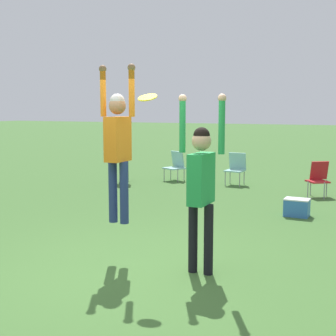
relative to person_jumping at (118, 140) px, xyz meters
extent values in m
plane|color=#3D662D|center=(0.39, -0.28, -1.69)|extent=(120.00, 120.00, 0.00)
cylinder|color=navy|center=(-0.09, 0.00, -0.72)|extent=(0.12, 0.12, 0.86)
cylinder|color=navy|center=(0.09, 0.00, -0.72)|extent=(0.12, 0.12, 0.86)
cube|color=orange|center=(0.00, 0.00, 0.01)|extent=(0.20, 0.41, 0.61)
sphere|color=#9E704C|center=(0.00, 0.00, 0.46)|extent=(0.23, 0.23, 0.23)
sphere|color=#B7B2AD|center=(0.00, 0.00, 0.53)|extent=(0.20, 0.20, 0.20)
cylinder|color=orange|center=(-0.23, 0.00, 0.64)|extent=(0.08, 0.08, 0.64)
sphere|color=#9E704C|center=(-0.23, 0.00, 0.96)|extent=(0.10, 0.10, 0.10)
cylinder|color=orange|center=(0.23, 0.00, 0.64)|extent=(0.08, 0.08, 0.64)
sphere|color=#9E704C|center=(0.23, 0.00, 0.96)|extent=(0.10, 0.10, 0.10)
cylinder|color=black|center=(1.12, 0.01, -1.23)|extent=(0.12, 0.12, 0.91)
cylinder|color=black|center=(1.33, 0.01, -1.23)|extent=(0.12, 0.12, 0.91)
cube|color=green|center=(1.23, 0.01, -0.45)|extent=(0.20, 0.48, 0.64)
sphere|color=tan|center=(1.23, 0.01, 0.02)|extent=(0.25, 0.25, 0.25)
sphere|color=black|center=(1.23, 0.01, 0.09)|extent=(0.21, 0.21, 0.21)
cylinder|color=green|center=(0.96, 0.01, 0.21)|extent=(0.08, 0.08, 0.68)
sphere|color=tan|center=(0.96, 0.01, 0.55)|extent=(0.10, 0.10, 0.10)
cylinder|color=green|center=(1.49, 0.01, 0.21)|extent=(0.08, 0.08, 0.68)
sphere|color=tan|center=(1.49, 0.01, 0.55)|extent=(0.10, 0.10, 0.10)
cylinder|color=yellow|center=(0.57, -0.19, 0.56)|extent=(0.25, 0.23, 0.10)
cylinder|color=gray|center=(-0.80, 6.74, -1.47)|extent=(0.02, 0.02, 0.42)
cylinder|color=gray|center=(-0.39, 6.74, -1.47)|extent=(0.02, 0.02, 0.42)
cylinder|color=gray|center=(-0.80, 7.15, -1.47)|extent=(0.02, 0.02, 0.42)
cylinder|color=gray|center=(-0.39, 7.15, -1.47)|extent=(0.02, 0.02, 0.42)
cube|color=#8CC6C1|center=(-0.59, 6.95, -1.28)|extent=(0.51, 0.51, 0.04)
cube|color=#8CC6C1|center=(-0.59, 7.17, -1.03)|extent=(0.49, 0.14, 0.47)
cylinder|color=gray|center=(1.56, 5.91, -1.49)|extent=(0.02, 0.02, 0.40)
cylinder|color=gray|center=(1.94, 5.91, -1.49)|extent=(0.02, 0.02, 0.40)
cylinder|color=gray|center=(1.56, 6.29, -1.49)|extent=(0.02, 0.02, 0.40)
cylinder|color=gray|center=(1.94, 6.29, -1.49)|extent=(0.02, 0.02, 0.40)
cube|color=#B21E23|center=(1.75, 6.10, -1.30)|extent=(0.62, 0.62, 0.04)
cube|color=#B21E23|center=(1.75, 6.30, -1.06)|extent=(0.42, 0.36, 0.45)
cylinder|color=gray|center=(-2.68, 6.73, -1.49)|extent=(0.02, 0.02, 0.39)
cylinder|color=gray|center=(-2.24, 6.73, -1.49)|extent=(0.02, 0.02, 0.39)
cylinder|color=gray|center=(-2.68, 7.17, -1.49)|extent=(0.02, 0.02, 0.39)
cylinder|color=gray|center=(-2.24, 7.17, -1.49)|extent=(0.02, 0.02, 0.39)
cube|color=#8CC6C1|center=(-2.46, 6.95, -1.31)|extent=(0.70, 0.70, 0.04)
cube|color=#8CC6C1|center=(-2.46, 7.19, -1.06)|extent=(0.52, 0.34, 0.47)
cylinder|color=black|center=(-3.78, 6.13, -1.27)|extent=(0.12, 0.12, 0.83)
cylinder|color=black|center=(-3.61, 6.13, -1.27)|extent=(0.12, 0.12, 0.83)
cube|color=white|center=(-3.70, 6.13, -0.56)|extent=(0.42, 0.38, 0.59)
sphere|color=tan|center=(-3.70, 6.13, -0.12)|extent=(0.23, 0.23, 0.23)
sphere|color=orange|center=(-3.70, 6.13, -0.06)|extent=(0.19, 0.19, 0.19)
cylinder|color=white|center=(-3.91, 6.13, -0.58)|extent=(0.08, 0.08, 0.62)
sphere|color=tan|center=(-3.91, 6.13, -0.89)|extent=(0.10, 0.10, 0.10)
cylinder|color=white|center=(-3.49, 6.13, -0.58)|extent=(0.08, 0.08, 0.62)
sphere|color=tan|center=(-3.49, 6.13, -0.89)|extent=(0.10, 0.10, 0.10)
cube|color=#336BB7|center=(1.71, 3.84, -1.52)|extent=(0.47, 0.34, 0.33)
cube|color=silver|center=(1.71, 3.84, -1.35)|extent=(0.48, 0.35, 0.02)
camera|label=1|loc=(3.43, -5.40, 0.42)|focal=50.00mm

